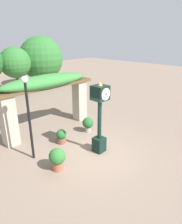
{
  "coord_description": "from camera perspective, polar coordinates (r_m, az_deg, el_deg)",
  "views": [
    {
      "loc": [
        -5.47,
        -5.11,
        4.75
      ],
      "look_at": [
        0.26,
        0.51,
        1.71
      ],
      "focal_mm": 32.0,
      "sensor_mm": 36.0,
      "label": 1
    }
  ],
  "objects": [
    {
      "name": "potted_plant_far_left",
      "position": [
        7.77,
        -9.6,
        -12.89
      ],
      "size": [
        0.64,
        0.64,
        0.88
      ],
      "color": "#9E563D",
      "rests_on": "ground"
    },
    {
      "name": "pergola",
      "position": [
        10.4,
        -12.36,
        6.16
      ],
      "size": [
        5.56,
        1.22,
        3.0
      ],
      "color": "#A89E89",
      "rests_on": "ground"
    },
    {
      "name": "ground_plane",
      "position": [
        8.87,
        1.22,
        -11.67
      ],
      "size": [
        60.0,
        60.0,
        0.0
      ],
      "primitive_type": "plane",
      "color": "#7F6B5B"
    },
    {
      "name": "potted_plant_near_left",
      "position": [
        9.58,
        -8.47,
        -6.85
      ],
      "size": [
        0.48,
        0.48,
        0.69
      ],
      "color": "brown",
      "rests_on": "ground"
    },
    {
      "name": "lamp_post",
      "position": [
        7.96,
        -17.54,
        0.89
      ],
      "size": [
        0.26,
        0.26,
        3.43
      ],
      "color": "black",
      "rests_on": "ground"
    },
    {
      "name": "potted_plant_near_right",
      "position": [
        10.51,
        -0.89,
        -3.34
      ],
      "size": [
        0.58,
        0.58,
        0.8
      ],
      "color": "gray",
      "rests_on": "ground"
    },
    {
      "name": "pedestal_clock",
      "position": [
        8.26,
        2.47,
        -0.77
      ],
      "size": [
        0.59,
        0.63,
        3.11
      ],
      "color": "black",
      "rests_on": "ground"
    }
  ]
}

